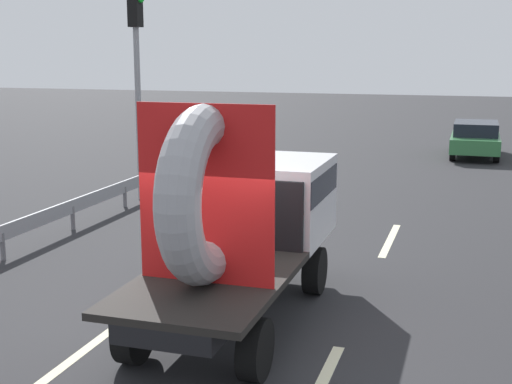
{
  "coord_description": "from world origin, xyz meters",
  "views": [
    {
      "loc": [
        3.44,
        -8.77,
        4.09
      ],
      "look_at": [
        0.11,
        1.8,
        1.86
      ],
      "focal_mm": 48.94,
      "sensor_mm": 36.0,
      "label": 1
    }
  ],
  "objects": [
    {
      "name": "lane_dash_left_far",
      "position": [
        -1.57,
        7.24,
        0.0
      ],
      "size": [
        0.16,
        2.96,
        0.01
      ],
      "primitive_type": "cube",
      "rotation": [
        0.0,
        0.0,
        1.57
      ],
      "color": "beige",
      "rests_on": "ground_plane"
    },
    {
      "name": "traffic_light",
      "position": [
        -5.45,
        8.66,
        3.69
      ],
      "size": [
        0.42,
        0.36,
        5.64
      ],
      "color": "gray",
      "rests_on": "ground_plane"
    },
    {
      "name": "flatbed_truck",
      "position": [
        0.11,
        1.32,
        1.62
      ],
      "size": [
        2.02,
        5.46,
        3.44
      ],
      "color": "black",
      "rests_on": "ground_plane"
    },
    {
      "name": "lane_dash_right_far",
      "position": [
        1.79,
        6.32,
        0.0
      ],
      "size": [
        0.16,
        2.84,
        0.01
      ],
      "primitive_type": "cube",
      "rotation": [
        0.0,
        0.0,
        1.57
      ],
      "color": "beige",
      "rests_on": "ground_plane"
    },
    {
      "name": "distant_sedan",
      "position": [
        3.48,
        19.94,
        0.74
      ],
      "size": [
        1.82,
        4.25,
        1.39
      ],
      "color": "black",
      "rests_on": "ground_plane"
    },
    {
      "name": "guardrail",
      "position": [
        -5.41,
        6.33,
        0.52
      ],
      "size": [
        0.1,
        10.23,
        0.71
      ],
      "color": "gray",
      "rests_on": "ground_plane"
    },
    {
      "name": "lane_dash_left_near",
      "position": [
        -1.57,
        -1.28,
        0.0
      ],
      "size": [
        0.16,
        2.7,
        0.01
      ],
      "primitive_type": "cube",
      "rotation": [
        0.0,
        0.0,
        1.57
      ],
      "color": "beige",
      "rests_on": "ground_plane"
    },
    {
      "name": "ground_plane",
      "position": [
        0.0,
        0.0,
        0.0
      ],
      "size": [
        120.0,
        120.0,
        0.0
      ],
      "primitive_type": "plane",
      "color": "#28282B"
    }
  ]
}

